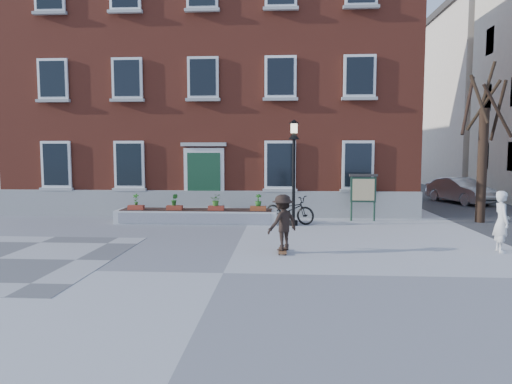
# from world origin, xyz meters

# --- Properties ---
(ground) EXTENTS (100.00, 100.00, 0.00)m
(ground) POSITION_xyz_m (0.00, 0.00, 0.00)
(ground) COLOR #9E9EA1
(ground) RESTS_ON ground
(bicycle) EXTENTS (2.16, 1.53, 1.08)m
(bicycle) POSITION_xyz_m (1.57, 7.26, 0.54)
(bicycle) COLOR black
(bicycle) RESTS_ON ground
(parked_car) EXTENTS (2.67, 4.33, 1.35)m
(parked_car) POSITION_xyz_m (10.76, 14.74, 0.67)
(parked_car) COLOR #AFB2B4
(parked_car) RESTS_ON ground
(bystander) EXTENTS (0.46, 0.65, 1.69)m
(bystander) POSITION_xyz_m (7.33, 2.65, 0.85)
(bystander) COLOR silver
(bystander) RESTS_ON ground
(brick_building) EXTENTS (18.40, 10.85, 12.60)m
(brick_building) POSITION_xyz_m (-2.00, 13.98, 6.30)
(brick_building) COLOR brown
(brick_building) RESTS_ON ground
(planter_assembly) EXTENTS (6.20, 1.12, 1.15)m
(planter_assembly) POSITION_xyz_m (-1.99, 7.18, 0.31)
(planter_assembly) COLOR silver
(planter_assembly) RESTS_ON ground
(bare_tree) EXTENTS (1.83, 1.83, 6.16)m
(bare_tree) POSITION_xyz_m (9.01, 8.01, 2.79)
(bare_tree) COLOR #301F15
(bare_tree) RESTS_ON ground
(lamp_post) EXTENTS (0.40, 0.40, 3.93)m
(lamp_post) POSITION_xyz_m (1.72, 6.82, 2.54)
(lamp_post) COLOR black
(lamp_post) RESTS_ON ground
(notice_board) EXTENTS (1.10, 0.16, 1.87)m
(notice_board) POSITION_xyz_m (4.50, 8.08, 1.26)
(notice_board) COLOR #1B3624
(notice_board) RESTS_ON ground
(skateboarder) EXTENTS (1.11, 1.08, 1.60)m
(skateboarder) POSITION_xyz_m (1.34, 2.18, 0.83)
(skateboarder) COLOR brown
(skateboarder) RESTS_ON ground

